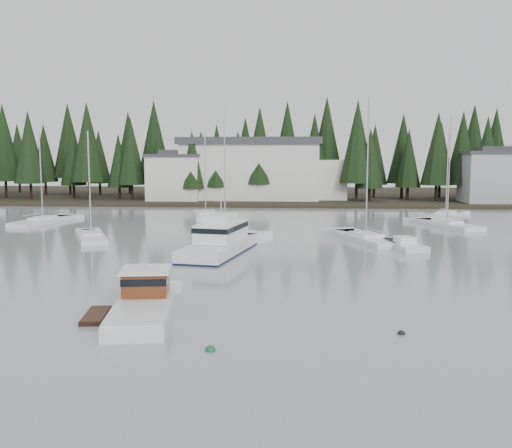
{
  "coord_description": "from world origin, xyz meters",
  "views": [
    {
      "loc": [
        3.91,
        -19.57,
        8.09
      ],
      "look_at": [
        0.24,
        27.42,
        2.5
      ],
      "focal_mm": 40.0,
      "sensor_mm": 36.0,
      "label": 1
    }
  ],
  "objects_px": {
    "sailboat_2": "(206,217)",
    "runabout_1": "(405,247)",
    "harbor_inn": "(262,170)",
    "sailboat_1": "(446,217)",
    "house_west": "(175,176)",
    "sailboat_9": "(225,227)",
    "cabin_cruiser_center": "(220,244)",
    "house_east_a": "(494,176)",
    "sailboat_0": "(447,226)",
    "sailboat_4": "(91,239)",
    "sailboat_5": "(366,240)",
    "lobster_boat_brown": "(142,306)",
    "sailboat_10": "(43,223)"
  },
  "relations": [
    {
      "from": "lobster_boat_brown",
      "to": "sailboat_0",
      "type": "xyz_separation_m",
      "value": [
        25.04,
        39.06,
        -0.41
      ]
    },
    {
      "from": "house_east_a",
      "to": "sailboat_5",
      "type": "relative_size",
      "value": 0.75
    },
    {
      "from": "house_east_a",
      "to": "sailboat_9",
      "type": "distance_m",
      "value": 52.71
    },
    {
      "from": "lobster_boat_brown",
      "to": "sailboat_9",
      "type": "bearing_deg",
      "value": -8.1
    },
    {
      "from": "harbor_inn",
      "to": "sailboat_2",
      "type": "xyz_separation_m",
      "value": [
        -5.74,
        -26.92,
        -5.72
      ]
    },
    {
      "from": "cabin_cruiser_center",
      "to": "sailboat_0",
      "type": "bearing_deg",
      "value": -39.65
    },
    {
      "from": "harbor_inn",
      "to": "sailboat_2",
      "type": "distance_m",
      "value": 28.12
    },
    {
      "from": "house_east_a",
      "to": "sailboat_0",
      "type": "bearing_deg",
      "value": -116.35
    },
    {
      "from": "sailboat_2",
      "to": "runabout_1",
      "type": "relative_size",
      "value": 1.98
    },
    {
      "from": "harbor_inn",
      "to": "sailboat_1",
      "type": "distance_m",
      "value": 36.24
    },
    {
      "from": "sailboat_2",
      "to": "sailboat_9",
      "type": "relative_size",
      "value": 0.83
    },
    {
      "from": "sailboat_4",
      "to": "cabin_cruiser_center",
      "type": "bearing_deg",
      "value": -141.83
    },
    {
      "from": "sailboat_1",
      "to": "harbor_inn",
      "type": "bearing_deg",
      "value": 76.56
    },
    {
      "from": "harbor_inn",
      "to": "sailboat_4",
      "type": "height_order",
      "value": "harbor_inn"
    },
    {
      "from": "house_east_a",
      "to": "sailboat_4",
      "type": "height_order",
      "value": "sailboat_4"
    },
    {
      "from": "sailboat_5",
      "to": "runabout_1",
      "type": "relative_size",
      "value": 2.37
    },
    {
      "from": "harbor_inn",
      "to": "cabin_cruiser_center",
      "type": "bearing_deg",
      "value": -89.85
    },
    {
      "from": "cabin_cruiser_center",
      "to": "sailboat_2",
      "type": "distance_m",
      "value": 28.63
    },
    {
      "from": "runabout_1",
      "to": "house_east_a",
      "type": "bearing_deg",
      "value": -38.94
    },
    {
      "from": "house_west",
      "to": "sailboat_9",
      "type": "relative_size",
      "value": 0.67
    },
    {
      "from": "house_west",
      "to": "runabout_1",
      "type": "relative_size",
      "value": 1.59
    },
    {
      "from": "cabin_cruiser_center",
      "to": "sailboat_1",
      "type": "relative_size",
      "value": 1.05
    },
    {
      "from": "runabout_1",
      "to": "sailboat_9",
      "type": "bearing_deg",
      "value": 40.16
    },
    {
      "from": "sailboat_10",
      "to": "house_west",
      "type": "bearing_deg",
      "value": -7.15
    },
    {
      "from": "harbor_inn",
      "to": "sailboat_5",
      "type": "relative_size",
      "value": 2.07
    },
    {
      "from": "cabin_cruiser_center",
      "to": "runabout_1",
      "type": "distance_m",
      "value": 16.51
    },
    {
      "from": "house_east_a",
      "to": "sailboat_10",
      "type": "distance_m",
      "value": 70.65
    },
    {
      "from": "sailboat_0",
      "to": "sailboat_9",
      "type": "distance_m",
      "value": 25.72
    },
    {
      "from": "house_west",
      "to": "cabin_cruiser_center",
      "type": "height_order",
      "value": "house_west"
    },
    {
      "from": "sailboat_5",
      "to": "sailboat_9",
      "type": "bearing_deg",
      "value": 37.56
    },
    {
      "from": "house_west",
      "to": "sailboat_5",
      "type": "xyz_separation_m",
      "value": [
        28.26,
        -43.36,
        -4.59
      ]
    },
    {
      "from": "house_east_a",
      "to": "sailboat_5",
      "type": "height_order",
      "value": "sailboat_5"
    },
    {
      "from": "sailboat_4",
      "to": "house_west",
      "type": "bearing_deg",
      "value": -22.82
    },
    {
      "from": "lobster_boat_brown",
      "to": "house_west",
      "type": "bearing_deg",
      "value": 2.15
    },
    {
      "from": "harbor_inn",
      "to": "lobster_boat_brown",
      "type": "distance_m",
      "value": 74.11
    },
    {
      "from": "runabout_1",
      "to": "sailboat_5",
      "type": "bearing_deg",
      "value": 21.78
    },
    {
      "from": "sailboat_5",
      "to": "harbor_inn",
      "type": "bearing_deg",
      "value": -5.02
    },
    {
      "from": "house_west",
      "to": "harbor_inn",
      "type": "xyz_separation_m",
      "value": [
        15.04,
        3.34,
        1.12
      ]
    },
    {
      "from": "lobster_boat_brown",
      "to": "cabin_cruiser_center",
      "type": "xyz_separation_m",
      "value": [
        1.34,
        18.97,
        0.28
      ]
    },
    {
      "from": "house_east_a",
      "to": "house_west",
      "type": "bearing_deg",
      "value": 178.94
    },
    {
      "from": "harbor_inn",
      "to": "sailboat_0",
      "type": "relative_size",
      "value": 2.23
    },
    {
      "from": "house_west",
      "to": "sailboat_10",
      "type": "distance_m",
      "value": 33.25
    },
    {
      "from": "sailboat_10",
      "to": "sailboat_1",
      "type": "bearing_deg",
      "value": -68.57
    },
    {
      "from": "house_west",
      "to": "sailboat_9",
      "type": "bearing_deg",
      "value": -68.71
    },
    {
      "from": "sailboat_1",
      "to": "sailboat_10",
      "type": "xyz_separation_m",
      "value": [
        -50.87,
        -10.6,
        -0.0
      ]
    },
    {
      "from": "sailboat_5",
      "to": "runabout_1",
      "type": "height_order",
      "value": "sailboat_5"
    },
    {
      "from": "house_east_a",
      "to": "cabin_cruiser_center",
      "type": "distance_m",
      "value": 63.9
    },
    {
      "from": "lobster_boat_brown",
      "to": "harbor_inn",
      "type": "bearing_deg",
      "value": -9.88
    },
    {
      "from": "sailboat_5",
      "to": "sailboat_9",
      "type": "relative_size",
      "value": 0.99
    },
    {
      "from": "sailboat_4",
      "to": "sailboat_9",
      "type": "relative_size",
      "value": 0.77
    }
  ]
}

